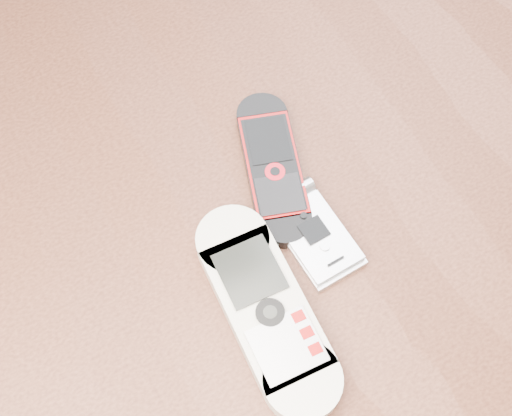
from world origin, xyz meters
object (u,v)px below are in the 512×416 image
(nokia_black_red, at_px, (273,167))
(motorola_razr, at_px, (315,236))
(nokia_white, at_px, (266,309))
(table, at_px, (251,264))

(nokia_black_red, distance_m, motorola_razr, 0.07)
(nokia_white, bearing_deg, table, 72.88)
(nokia_white, xyz_separation_m, motorola_razr, (0.07, 0.03, -0.00))
(table, bearing_deg, motorola_razr, -51.47)
(table, bearing_deg, nokia_black_red, 36.97)
(nokia_white, bearing_deg, nokia_black_red, 61.70)
(nokia_white, xyz_separation_m, nokia_black_red, (0.07, 0.11, -0.00))
(nokia_black_red, bearing_deg, nokia_white, -103.14)
(nokia_white, relative_size, motorola_razr, 1.97)
(motorola_razr, bearing_deg, nokia_black_red, 86.64)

